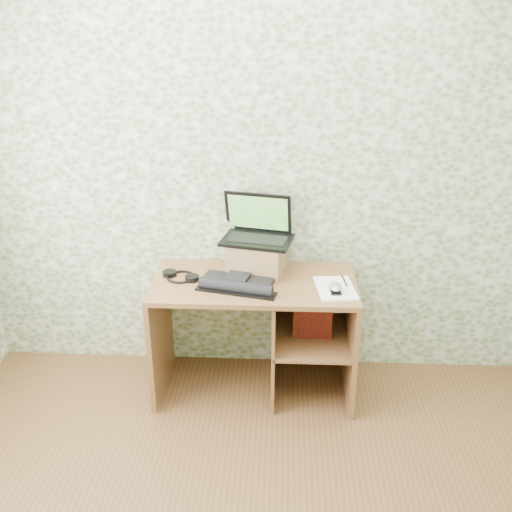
# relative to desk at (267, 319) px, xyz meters

# --- Properties ---
(wall_back) EXTENTS (3.50, 0.00, 3.50)m
(wall_back) POSITION_rel_desk_xyz_m (-0.08, 0.28, 0.82)
(wall_back) COLOR silver
(wall_back) RESTS_ON ground
(desk) EXTENTS (1.20, 0.60, 0.75)m
(desk) POSITION_rel_desk_xyz_m (0.00, 0.00, 0.00)
(desk) COLOR brown
(desk) RESTS_ON floor
(riser) EXTENTS (0.37, 0.33, 0.19)m
(riser) POSITION_rel_desk_xyz_m (-0.07, 0.12, 0.37)
(riser) COLOR olive
(riser) RESTS_ON desk
(laptop) EXTENTS (0.46, 0.37, 0.27)m
(laptop) POSITION_rel_desk_xyz_m (-0.07, 0.16, 0.53)
(laptop) COLOR black
(laptop) RESTS_ON riser
(keyboard) EXTENTS (0.47, 0.33, 0.06)m
(keyboard) POSITION_rel_desk_xyz_m (-0.17, -0.11, 0.29)
(keyboard) COLOR black
(keyboard) RESTS_ON desk
(headphones) EXTENTS (0.23, 0.22, 0.03)m
(headphones) POSITION_rel_desk_xyz_m (-0.52, -0.01, 0.28)
(headphones) COLOR black
(headphones) RESTS_ON desk
(notepad) EXTENTS (0.25, 0.33, 0.01)m
(notepad) POSITION_rel_desk_xyz_m (0.39, -0.12, 0.28)
(notepad) COLOR white
(notepad) RESTS_ON desk
(mouse) EXTENTS (0.07, 0.11, 0.04)m
(mouse) POSITION_rel_desk_xyz_m (0.38, -0.17, 0.30)
(mouse) COLOR silver
(mouse) RESTS_ON notepad
(pen) EXTENTS (0.03, 0.14, 0.01)m
(pen) POSITION_rel_desk_xyz_m (0.45, -0.03, 0.29)
(pen) COLOR black
(pen) RESTS_ON notepad
(red_box) EXTENTS (0.24, 0.09, 0.28)m
(red_box) POSITION_rel_desk_xyz_m (0.27, -0.03, 0.05)
(red_box) COLOR #A01F0E
(red_box) RESTS_ON desk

